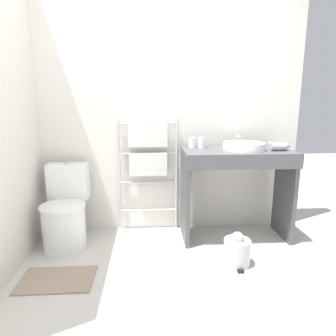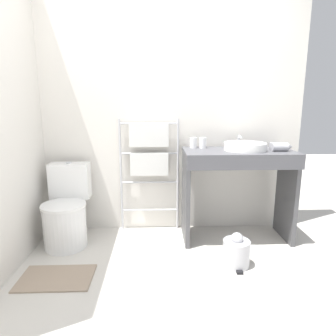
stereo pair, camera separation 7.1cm
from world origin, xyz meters
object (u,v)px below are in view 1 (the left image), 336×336
at_px(cup_near_edge, 202,143).
at_px(hair_dryer, 279,146).
at_px(toilet, 65,214).
at_px(towel_radiator, 148,155).
at_px(cup_near_wall, 192,143).
at_px(trash_bin, 237,251).
at_px(sink_basin, 244,146).

distance_m(cup_near_edge, hair_dryer, 0.73).
height_order(toilet, towel_radiator, towel_radiator).
xyz_separation_m(towel_radiator, hair_dryer, (1.23, -0.29, 0.12)).
height_order(cup_near_wall, trash_bin, cup_near_wall).
height_order(towel_radiator, trash_bin, towel_radiator).
bearing_deg(sink_basin, trash_bin, -109.10).
bearing_deg(toilet, sink_basin, 1.51).
xyz_separation_m(cup_near_edge, hair_dryer, (0.70, -0.20, -0.01)).
height_order(cup_near_wall, cup_near_edge, same).
distance_m(cup_near_wall, cup_near_edge, 0.09).
bearing_deg(cup_near_wall, towel_radiator, 170.51).
distance_m(towel_radiator, cup_near_wall, 0.47).
bearing_deg(toilet, hair_dryer, 0.04).
xyz_separation_m(toilet, cup_near_wall, (1.23, 0.22, 0.64)).
distance_m(toilet, trash_bin, 1.60).
relative_size(toilet, trash_bin, 2.61).
relative_size(cup_near_wall, cup_near_edge, 0.99).
bearing_deg(cup_near_wall, hair_dryer, -15.55).
bearing_deg(towel_radiator, cup_near_wall, -9.49).
bearing_deg(cup_near_edge, toilet, -171.54).
bearing_deg(trash_bin, sink_basin, 70.90).
relative_size(cup_near_wall, hair_dryer, 0.53).
xyz_separation_m(cup_near_wall, hair_dryer, (0.79, -0.22, -0.01)).
relative_size(cup_near_wall, trash_bin, 0.35).
xyz_separation_m(toilet, hair_dryer, (2.02, 0.00, 0.63)).
xyz_separation_m(cup_near_wall, trash_bin, (0.29, -0.69, -0.83)).
height_order(sink_basin, hair_dryer, hair_dryer).
relative_size(towel_radiator, cup_near_edge, 11.26).
xyz_separation_m(toilet, trash_bin, (1.52, -0.47, -0.19)).
bearing_deg(sink_basin, towel_radiator, 164.62).
distance_m(sink_basin, trash_bin, 0.98).
relative_size(toilet, sink_basin, 1.94).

